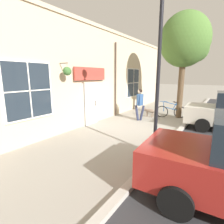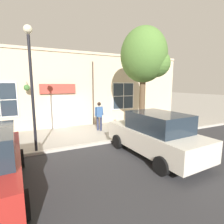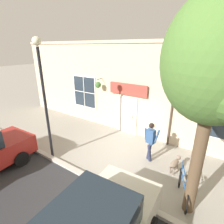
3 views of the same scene
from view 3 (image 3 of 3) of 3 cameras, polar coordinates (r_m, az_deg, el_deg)
ground_plane at (r=8.33m, az=1.95°, el=-13.47°), size 90.00×90.00×0.00m
storefront_facade at (r=9.24m, az=9.91°, el=6.69°), size 0.95×18.00×4.99m
pedestrian_walking at (r=7.55m, az=12.51°, el=-8.33°), size 0.58×0.61×1.77m
dog_on_leash at (r=7.56m, az=19.91°, el=-15.39°), size 1.03×0.32×0.58m
street_tree_by_curb at (r=4.53m, az=31.80°, el=12.96°), size 2.70×2.43×5.89m
leaning_bicycle at (r=6.59m, az=22.24°, el=-21.85°), size 1.65×0.61×1.01m
street_lamp at (r=7.33m, az=-21.67°, el=8.09°), size 0.32×0.32×5.01m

